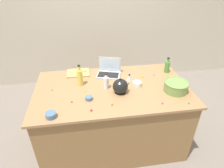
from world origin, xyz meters
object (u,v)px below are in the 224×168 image
(mixing_bowl_large, at_px, (176,86))
(kitchen_timer, at_px, (129,77))
(kettle, at_px, (120,86))
(ramekin_wide, at_px, (51,115))
(ramekin_small, at_px, (137,84))
(laptop, at_px, (109,71))
(bottle_olive, at_px, (167,66))
(bottle_vinegar, at_px, (106,82))
(bottle_oil, at_px, (80,77))
(butter_stick_left, at_px, (81,71))
(cutting_board, at_px, (78,73))
(ramekin_medium, at_px, (89,98))

(mixing_bowl_large, distance_m, kitchen_timer, 0.59)
(kettle, relative_size, ramekin_wide, 2.04)
(ramekin_small, bearing_deg, kitchen_timer, 110.50)
(laptop, xyz_separation_m, bottle_olive, (0.80, -0.05, 0.04))
(bottle_vinegar, distance_m, ramekin_wide, 0.75)
(mixing_bowl_large, distance_m, bottle_oil, 1.15)
(laptop, relative_size, kettle, 1.69)
(mixing_bowl_large, relative_size, bottle_vinegar, 1.42)
(kettle, height_order, butter_stick_left, kettle)
(ramekin_small, distance_m, kitchen_timer, 0.17)
(bottle_olive, height_order, bottle_vinegar, bottle_olive)
(bottle_oil, distance_m, kettle, 0.52)
(cutting_board, bearing_deg, ramekin_wide, -107.19)
(butter_stick_left, bearing_deg, laptop, -13.35)
(kettle, bearing_deg, mixing_bowl_large, -6.30)
(bottle_olive, xyz_separation_m, cutting_board, (-1.22, 0.14, -0.08))
(laptop, distance_m, cutting_board, 0.42)
(bottle_oil, height_order, butter_stick_left, bottle_oil)
(cutting_board, xyz_separation_m, ramekin_medium, (0.11, -0.63, 0.01))
(ramekin_medium, bearing_deg, kettle, 13.87)
(cutting_board, distance_m, ramekin_wide, 0.90)
(laptop, relative_size, mixing_bowl_large, 1.28)
(ramekin_small, relative_size, ramekin_wide, 1.04)
(bottle_oil, bearing_deg, butter_stick_left, 88.16)
(laptop, bearing_deg, kettle, -80.81)
(kettle, bearing_deg, laptop, 99.19)
(bottle_vinegar, height_order, ramekin_wide, bottle_vinegar)
(laptop, height_order, bottle_oil, bottle_oil)
(ramekin_small, bearing_deg, ramekin_wide, -156.23)
(ramekin_medium, xyz_separation_m, ramekin_wide, (-0.38, -0.23, 0.01))
(bottle_oil, relative_size, bottle_vinegar, 1.36)
(mixing_bowl_large, distance_m, bottle_vinegar, 0.82)
(laptop, relative_size, bottle_oil, 1.33)
(bottle_oil, xyz_separation_m, ramekin_medium, (0.09, -0.33, -0.09))
(butter_stick_left, xyz_separation_m, kitchen_timer, (0.62, -0.27, -0.00))
(mixing_bowl_large, xyz_separation_m, cutting_board, (-1.13, 0.61, -0.06))
(laptop, xyz_separation_m, bottle_vinegar, (-0.08, -0.33, 0.03))
(bottle_oil, relative_size, ramekin_small, 2.49)
(laptop, distance_m, ramekin_medium, 0.62)
(butter_stick_left, height_order, ramekin_small, same)
(mixing_bowl_large, distance_m, ramekin_wide, 1.42)
(kettle, bearing_deg, kitchen_timer, 57.74)
(butter_stick_left, height_order, ramekin_medium, butter_stick_left)
(kettle, distance_m, cutting_board, 0.73)
(mixing_bowl_large, bearing_deg, kitchen_timer, 144.61)
(bottle_vinegar, bearing_deg, ramekin_wide, -143.54)
(ramekin_medium, height_order, ramekin_wide, ramekin_wide)
(kettle, bearing_deg, bottle_vinegar, 141.71)
(mixing_bowl_large, height_order, ramekin_medium, mixing_bowl_large)
(bottle_olive, xyz_separation_m, ramekin_wide, (-1.48, -0.72, -0.06))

